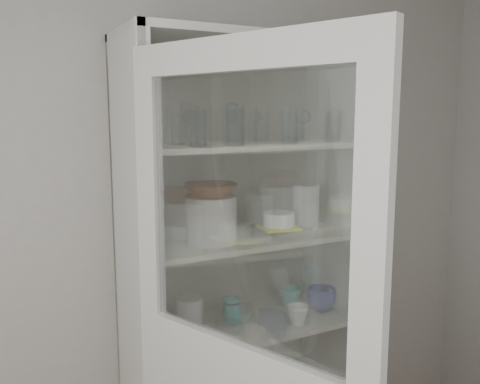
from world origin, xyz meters
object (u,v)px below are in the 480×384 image
plate_stack_front (211,227)px  tin_box (294,382)px  glass_platter (279,230)px  white_ramekin (279,219)px  grey_bowl_stack (306,206)px  mug_white (298,315)px  pantry_cabinet (234,300)px  cream_bowl (211,204)px  mug_teal (291,298)px  teal_jar (232,310)px  measuring_cups (228,327)px  goblet_0 (141,124)px  goblet_2 (232,120)px  terracotta_bowl (211,190)px  white_canister (190,313)px  plate_stack_back (182,229)px  mug_blue (321,299)px  goblet_3 (304,124)px  yellow_trivet (279,227)px  goblet_1 (233,125)px

plate_stack_front → tin_box: bearing=7.5°
glass_platter → white_ramekin: 0.05m
grey_bowl_stack → mug_white: size_ratio=2.14×
pantry_cabinet → glass_platter: pantry_cabinet is taller
cream_bowl → mug_teal: cream_bowl is taller
teal_jar → measuring_cups: (-0.07, -0.11, -0.03)m
goblet_0 → goblet_2: (0.44, 0.05, 0.01)m
terracotta_bowl → grey_bowl_stack: (0.50, 0.05, -0.12)m
mug_teal → white_canister: white_canister is taller
plate_stack_back → mug_white: plate_stack_back is taller
white_canister → mug_blue: bearing=-8.5°
measuring_cups → tin_box: bearing=10.7°
goblet_2 → terracotta_bowl: goblet_2 is taller
grey_bowl_stack → plate_stack_front: bearing=-174.4°
goblet_0 → mug_blue: bearing=-8.3°
cream_bowl → measuring_cups: 0.54m
goblet_3 → plate_stack_back: size_ratio=0.77×
grey_bowl_stack → mug_white: grey_bowl_stack is taller
mug_teal → tin_box: mug_teal is taller
cream_bowl → measuring_cups: size_ratio=1.94×
goblet_0 → glass_platter: bearing=-9.9°
plate_stack_back → mug_blue: size_ratio=1.47×
pantry_cabinet → mug_teal: size_ratio=20.27×
mug_white → measuring_cups: 0.32m
goblet_3 → white_ramekin: bearing=-151.5°
goblet_0 → measuring_cups: goblet_0 is taller
glass_platter → white_canister: 0.53m
cream_bowl → teal_jar: (0.14, 0.09, -0.51)m
teal_jar → white_canister: bearing=177.6°
plate_stack_front → teal_jar: (0.14, 0.09, -0.42)m
plate_stack_back → mug_white: 0.64m
plate_stack_front → mug_white: 0.57m
plate_stack_front → terracotta_bowl: (0.00, 0.00, 0.15)m
measuring_cups → goblet_0: bearing=155.8°
goblet_2 → terracotta_bowl: size_ratio=0.87×
terracotta_bowl → teal_jar: 0.59m
yellow_trivet → teal_jar: 0.43m
white_ramekin → white_canister: (-0.40, 0.08, -0.39)m
goblet_3 → white_canister: goblet_3 is taller
teal_jar → measuring_cups: bearing=-124.7°
pantry_cabinet → mug_blue: (0.41, -0.11, -0.03)m
mug_white → measuring_cups: mug_white is taller
terracotta_bowl → white_ramekin: bearing=4.0°
goblet_2 → yellow_trivet: bearing=-45.8°
goblet_0 → goblet_1: 0.41m
terracotta_bowl → mug_white: terracotta_bowl is taller
mug_blue → mug_teal: size_ratio=1.32×
measuring_cups → glass_platter: bearing=7.9°
goblet_3 → plate_stack_back: goblet_3 is taller
pantry_cabinet → mug_teal: 0.30m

